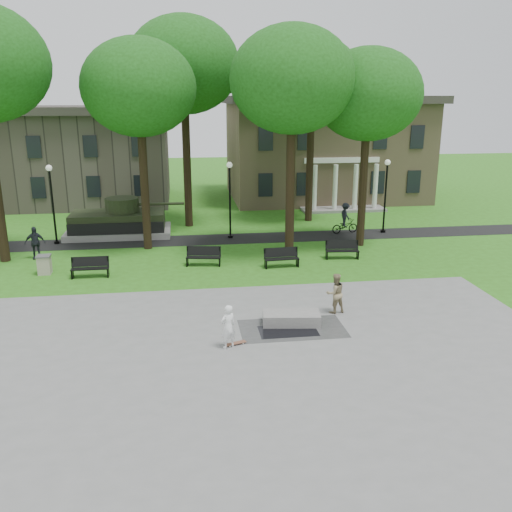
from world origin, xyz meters
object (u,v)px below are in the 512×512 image
at_px(cyclist, 345,221).
at_px(trash_bin, 44,265).
at_px(friend_watching, 335,293).
at_px(park_bench_0, 90,267).
at_px(concrete_block, 291,318).
at_px(skateboarder, 228,327).

height_order(cyclist, trash_bin, cyclist).
height_order(friend_watching, trash_bin, friend_watching).
bearing_deg(cyclist, park_bench_0, 105.91).
xyz_separation_m(concrete_block, park_bench_0, (-8.61, 7.03, 0.28)).
height_order(concrete_block, cyclist, cyclist).
relative_size(friend_watching, trash_bin, 1.74).
bearing_deg(friend_watching, concrete_block, 11.98).
bearing_deg(cyclist, skateboarder, 141.29).
bearing_deg(cyclist, friend_watching, 152.50).
bearing_deg(concrete_block, cyclist, 65.44).
distance_m(skateboarder, cyclist, 18.11).
bearing_deg(skateboarder, cyclist, -148.70).
relative_size(friend_watching, park_bench_0, 0.93).
distance_m(concrete_block, cyclist, 15.37).
xyz_separation_m(friend_watching, cyclist, (4.40, 13.08, -0.04)).
bearing_deg(skateboarder, trash_bin, -77.93).
xyz_separation_m(concrete_block, friend_watching, (1.99, 0.89, 0.61)).
distance_m(concrete_block, skateboarder, 3.20).
bearing_deg(concrete_block, skateboarder, -146.17).
bearing_deg(friend_watching, skateboarder, 17.78).
xyz_separation_m(concrete_block, cyclist, (6.38, 13.97, 0.57)).
height_order(cyclist, park_bench_0, cyclist).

